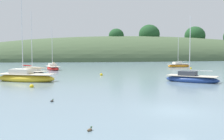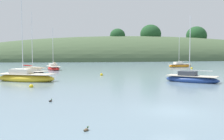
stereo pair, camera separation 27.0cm
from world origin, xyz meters
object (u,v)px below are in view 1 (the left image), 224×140
sailboat_navy_dinghy (53,68)px  mooring_buoy_inner (101,75)px  sailboat_blue_center (31,73)px  sailboat_white_near (25,77)px  duck_lone_left (52,101)px  sailboat_red_portside (191,79)px  sailboat_black_sloop (179,65)px  mooring_buoy_outer (32,86)px  mooring_buoy_channel (191,68)px  duck_lead (90,130)px

sailboat_navy_dinghy → mooring_buoy_inner: (7.48, -13.87, -0.26)m
sailboat_blue_center → sailboat_navy_dinghy: 12.51m
sailboat_white_near → duck_lone_left: 14.98m
sailboat_red_portside → mooring_buoy_inner: bearing=132.0°
sailboat_black_sloop → sailboat_blue_center: bearing=-154.5°
sailboat_navy_dinghy → mooring_buoy_outer: 25.61m
sailboat_blue_center → mooring_buoy_channel: bearing=15.5°
mooring_buoy_outer → duck_lead: size_ratio=1.43×
sailboat_blue_center → sailboat_black_sloop: sailboat_blue_center is taller
sailboat_white_near → sailboat_blue_center: sailboat_white_near is taller
sailboat_navy_dinghy → sailboat_white_near: bearing=-99.3°
sailboat_navy_dinghy → mooring_buoy_channel: bearing=-7.0°
mooring_buoy_outer → duck_lone_left: (2.21, -8.41, -0.07)m
sailboat_navy_dinghy → mooring_buoy_inner: bearing=-61.7°
sailboat_black_sloop → mooring_buoy_inner: size_ratio=13.92×
sailboat_white_near → mooring_buoy_channel: sailboat_white_near is taller
sailboat_blue_center → duck_lead: bearing=-79.9°
mooring_buoy_channel → duck_lone_left: (-27.77, -30.48, -0.07)m
sailboat_navy_dinghy → duck_lead: size_ratio=23.05×
mooring_buoy_inner → sailboat_blue_center: bearing=170.6°
sailboat_white_near → duck_lead: (5.38, -22.58, -0.41)m
sailboat_black_sloop → duck_lead: sailboat_black_sloop is taller
mooring_buoy_outer → duck_lone_left: bearing=-75.3°
duck_lead → mooring_buoy_inner: bearing=79.4°
sailboat_black_sloop → mooring_buoy_channel: sailboat_black_sloop is taller
sailboat_red_portside → sailboat_blue_center: bearing=148.5°
mooring_buoy_inner → duck_lone_left: 21.32m
sailboat_white_near → mooring_buoy_inner: (10.64, 5.51, -0.34)m
sailboat_white_near → sailboat_blue_center: size_ratio=1.14×
sailboat_white_near → mooring_buoy_inner: size_ratio=20.96×
sailboat_white_near → mooring_buoy_channel: (31.25, 15.92, -0.34)m
sailboat_red_portside → mooring_buoy_channel: sailboat_red_portside is taller
sailboat_white_near → duck_lone_left: (3.48, -14.56, -0.41)m
mooring_buoy_outer → sailboat_red_portside: bearing=3.3°
mooring_buoy_channel → mooring_buoy_inner: (-20.60, -10.41, 0.00)m
sailboat_blue_center → mooring_buoy_inner: (10.57, -1.74, -0.29)m
sailboat_blue_center → duck_lone_left: 22.08m
sailboat_blue_center → sailboat_black_sloop: 35.01m
mooring_buoy_outer → mooring_buoy_channel: bearing=36.4°
sailboat_red_portside → mooring_buoy_inner: sailboat_red_portside is taller
sailboat_navy_dinghy → duck_lone_left: size_ratio=21.85×
mooring_buoy_channel → duck_lone_left: mooring_buoy_channel is taller
mooring_buoy_channel → duck_lead: size_ratio=1.43×
sailboat_black_sloop → mooring_buoy_outer: (-30.39, -28.51, -0.24)m
sailboat_navy_dinghy → duck_lead: (2.22, -41.96, -0.33)m
duck_lead → duck_lone_left: same height
sailboat_white_near → mooring_buoy_outer: bearing=-78.4°
mooring_buoy_outer → duck_lead: mooring_buoy_outer is taller
duck_lead → duck_lone_left: size_ratio=0.95×
sailboat_blue_center → sailboat_red_portside: bearing=-31.5°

